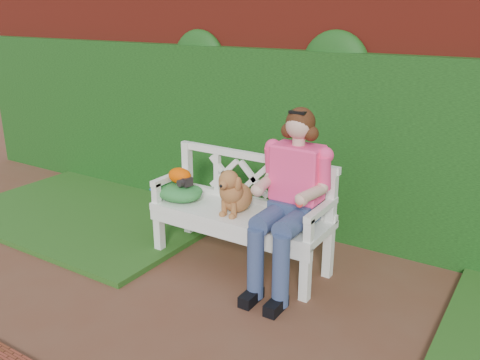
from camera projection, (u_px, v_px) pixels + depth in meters
The scene contains 11 objects.
ground at pixel (247, 329), 3.42m from camera, with size 60.00×60.00×0.00m, color #572E1E.
brick_wall at pixel (358, 119), 4.59m from camera, with size 10.00×0.30×2.20m, color maroon.
ivy_hedge at pixel (347, 151), 4.49m from camera, with size 10.00×0.18×1.70m, color #20641B.
grass_left at pixel (99, 211), 5.35m from camera, with size 2.60×2.00×0.05m, color #184013.
garden_bench at pixel (240, 238), 4.22m from camera, with size 1.58×0.60×0.48m, color white, non-canonical shape.
seated_woman at pixel (294, 202), 3.81m from camera, with size 0.57×0.76×1.34m, color #EB4345, non-canonical shape.
dog at pixel (235, 190), 4.06m from camera, with size 0.26×0.35×0.39m, color #AE6742, non-canonical shape.
tennis_racket at pixel (180, 196), 4.43m from camera, with size 0.53×0.22×0.03m, color white, non-canonical shape.
green_bag at pixel (179, 192), 4.37m from camera, with size 0.42×0.33×0.14m, color #277D25, non-canonical shape.
camera_item at pixel (185, 181), 4.30m from camera, with size 0.11×0.08×0.07m, color black.
baseball_glove at pixel (180, 176), 4.34m from camera, with size 0.22×0.16×0.14m, color #E24D00.
Camera 1 is at (1.53, -2.48, 2.05)m, focal length 38.00 mm.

